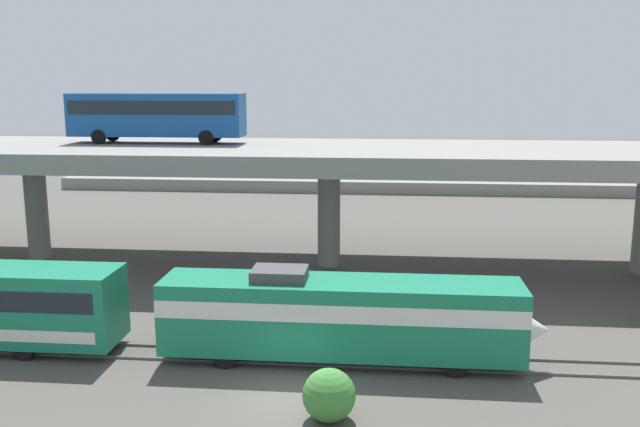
{
  "coord_description": "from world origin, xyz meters",
  "views": [
    {
      "loc": [
        3.67,
        -24.78,
        12.28
      ],
      "look_at": [
        -0.65,
        20.57,
        3.44
      ],
      "focal_mm": 38.54,
      "sensor_mm": 36.0,
      "label": 1
    }
  ],
  "objects_px": {
    "parked_car_3": "(506,169)",
    "parked_car_0": "(520,172)",
    "parked_car_2": "(137,166)",
    "train_locomotive": "(358,314)",
    "parked_car_1": "(327,167)",
    "transit_bus_on_overpass": "(157,113)"
  },
  "relations": [
    {
      "from": "parked_car_1",
      "to": "parked_car_3",
      "type": "distance_m",
      "value": 20.97
    },
    {
      "from": "train_locomotive",
      "to": "parked_car_1",
      "type": "distance_m",
      "value": 53.0
    },
    {
      "from": "parked_car_3",
      "to": "parked_car_1",
      "type": "bearing_deg",
      "value": -0.73
    },
    {
      "from": "train_locomotive",
      "to": "parked_car_3",
      "type": "bearing_deg",
      "value": 73.95
    },
    {
      "from": "parked_car_0",
      "to": "parked_car_1",
      "type": "relative_size",
      "value": 1.08
    },
    {
      "from": "parked_car_0",
      "to": "parked_car_3",
      "type": "height_order",
      "value": "same"
    },
    {
      "from": "parked_car_2",
      "to": "transit_bus_on_overpass",
      "type": "bearing_deg",
      "value": 112.85
    },
    {
      "from": "parked_car_1",
      "to": "parked_car_2",
      "type": "xyz_separation_m",
      "value": [
        -22.91,
        -1.59,
        0.0
      ]
    },
    {
      "from": "parked_car_2",
      "to": "parked_car_0",
      "type": "bearing_deg",
      "value": 178.66
    },
    {
      "from": "transit_bus_on_overpass",
      "to": "parked_car_2",
      "type": "distance_m",
      "value": 37.31
    },
    {
      "from": "train_locomotive",
      "to": "parked_car_2",
      "type": "relative_size",
      "value": 3.68
    },
    {
      "from": "train_locomotive",
      "to": "parked_car_2",
      "type": "xyz_separation_m",
      "value": [
        -28.81,
        51.08,
        -0.1
      ]
    },
    {
      "from": "parked_car_2",
      "to": "parked_car_3",
      "type": "distance_m",
      "value": 43.9
    },
    {
      "from": "parked_car_1",
      "to": "train_locomotive",
      "type": "bearing_deg",
      "value": -83.62
    },
    {
      "from": "train_locomotive",
      "to": "parked_car_2",
      "type": "height_order",
      "value": "train_locomotive"
    },
    {
      "from": "parked_car_3",
      "to": "transit_bus_on_overpass",
      "type": "bearing_deg",
      "value": 49.58
    },
    {
      "from": "train_locomotive",
      "to": "transit_bus_on_overpass",
      "type": "bearing_deg",
      "value": 129.95
    },
    {
      "from": "parked_car_0",
      "to": "parked_car_3",
      "type": "xyz_separation_m",
      "value": [
        -1.19,
        2.38,
        -0.0
      ]
    },
    {
      "from": "parked_car_1",
      "to": "parked_car_2",
      "type": "height_order",
      "value": "same"
    },
    {
      "from": "transit_bus_on_overpass",
      "to": "parked_car_3",
      "type": "bearing_deg",
      "value": -130.42
    },
    {
      "from": "parked_car_3",
      "to": "parked_car_0",
      "type": "bearing_deg",
      "value": 116.67
    },
    {
      "from": "parked_car_0",
      "to": "parked_car_2",
      "type": "xyz_separation_m",
      "value": [
        -45.08,
        1.05,
        0.0
      ]
    }
  ]
}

